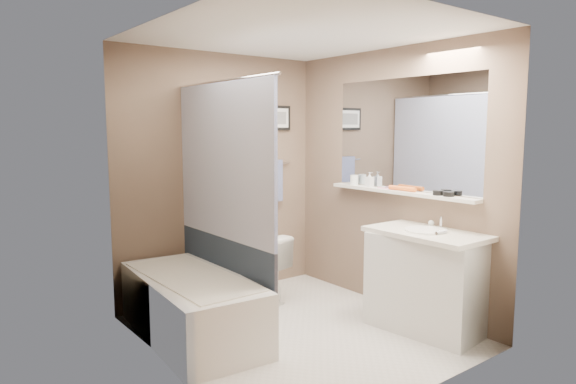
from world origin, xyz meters
TOP-DOWN VIEW (x-y plane):
  - ground at (0.00, 0.00)m, footprint 2.50×2.50m
  - ceiling at (0.00, 0.00)m, footprint 2.20×2.50m
  - wall_back at (0.00, 1.23)m, footprint 2.20×0.04m
  - wall_front at (0.00, -1.23)m, footprint 2.20×0.04m
  - wall_left at (-1.08, 0.00)m, footprint 0.04×2.50m
  - wall_right at (1.08, 0.00)m, footprint 0.04×2.50m
  - tile_surround at (-1.09, 0.50)m, footprint 0.02×1.55m
  - curtain_rod at (-0.40, 0.50)m, footprint 0.02×1.55m
  - curtain_upper at (-0.40, 0.50)m, footprint 0.03×1.45m
  - curtain_lower at (-0.40, 0.50)m, footprint 0.03×1.45m
  - mirror at (1.09, -0.15)m, footprint 0.02×1.60m
  - shelf at (1.04, -0.15)m, footprint 0.12×1.60m
  - towel_bar at (0.55, 1.22)m, footprint 0.60×0.02m
  - towel at (0.55, 1.20)m, footprint 0.34×0.05m
  - art_frame at (0.55, 1.23)m, footprint 0.62×0.02m
  - art_mat at (0.55, 1.22)m, footprint 0.56×0.00m
  - art_image at (0.55, 1.22)m, footprint 0.50×0.00m
  - door at (0.55, -1.24)m, footprint 0.80×0.02m
  - door_handle at (0.22, -1.19)m, footprint 0.10×0.02m
  - bathtub at (-0.75, 0.44)m, footprint 0.82×1.55m
  - tub_rim at (-0.75, 0.44)m, footprint 0.56×1.36m
  - toilet at (0.14, 0.84)m, footprint 0.52×0.72m
  - vanity at (0.85, -0.61)m, footprint 0.60×0.95m
  - countertop at (0.84, -0.61)m, footprint 0.54×0.96m
  - sink_basin at (0.83, -0.61)m, footprint 0.34×0.34m
  - faucet_spout at (1.03, -0.61)m, footprint 0.02×0.02m
  - faucet_knob at (1.03, -0.51)m, footprint 0.05×0.05m
  - candle_bowl_near at (1.04, -0.67)m, footprint 0.09×0.09m
  - candle_bowl_far at (1.04, -0.57)m, footprint 0.09×0.09m
  - hair_brush_front at (1.04, -0.22)m, footprint 0.04×0.22m
  - hair_brush_back at (1.04, -0.16)m, footprint 0.07×0.22m
  - pink_comb at (1.04, 0.02)m, footprint 0.03×0.16m
  - glass_jar at (1.04, 0.42)m, footprint 0.08×0.08m
  - soap_bottle at (1.04, 0.21)m, footprint 0.07×0.07m

SIDE VIEW (x-z plane):
  - ground at x=0.00m, z-range 0.00..0.00m
  - bathtub at x=-0.75m, z-range 0.00..0.50m
  - toilet at x=0.14m, z-range 0.00..0.66m
  - vanity at x=0.85m, z-range 0.00..0.80m
  - tub_rim at x=-0.75m, z-range 0.49..0.51m
  - curtain_lower at x=-0.40m, z-range 0.40..0.76m
  - countertop at x=0.84m, z-range 0.80..0.84m
  - sink_basin at x=0.83m, z-range 0.84..0.86m
  - faucet_knob at x=1.03m, z-range 0.84..0.90m
  - faucet_spout at x=1.03m, z-range 0.84..0.94m
  - tile_surround at x=-1.09m, z-range 0.00..2.00m
  - door at x=0.55m, z-range 0.00..2.00m
  - door_handle at x=0.22m, z-range 0.99..1.01m
  - shelf at x=1.04m, z-range 1.09..1.11m
  - pink_comb at x=1.04m, z-range 1.11..1.12m
  - towel at x=0.55m, z-range 0.90..1.34m
  - candle_bowl_near at x=1.04m, z-range 1.11..1.16m
  - candle_bowl_far at x=1.04m, z-range 1.11..1.16m
  - hair_brush_front at x=1.04m, z-range 1.12..1.16m
  - hair_brush_back at x=1.04m, z-range 1.12..1.16m
  - glass_jar at x=1.04m, z-range 1.11..1.22m
  - soap_bottle at x=1.04m, z-range 1.11..1.26m
  - wall_back at x=0.00m, z-range 0.00..2.40m
  - wall_front at x=0.00m, z-range 0.00..2.40m
  - wall_left at x=-1.08m, z-range 0.00..2.40m
  - wall_right at x=1.08m, z-range 0.00..2.40m
  - towel_bar at x=0.55m, z-range 1.29..1.31m
  - curtain_upper at x=-0.40m, z-range 0.76..2.04m
  - mirror at x=1.09m, z-range 1.12..2.12m
  - art_frame at x=0.55m, z-range 1.65..1.91m
  - art_mat at x=0.55m, z-range 1.68..1.88m
  - art_image at x=0.55m, z-range 1.72..1.84m
  - curtain_rod at x=-0.40m, z-range 2.04..2.06m
  - ceiling at x=0.00m, z-range 2.36..2.40m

